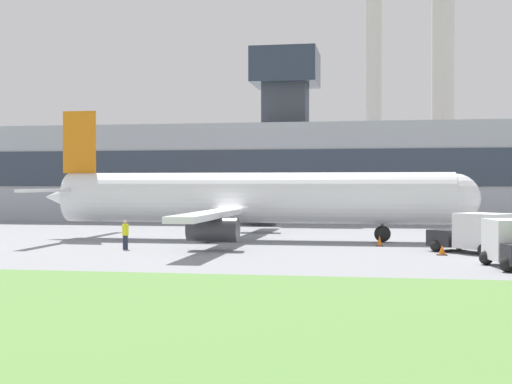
{
  "coord_description": "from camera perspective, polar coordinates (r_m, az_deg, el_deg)",
  "views": [
    {
      "loc": [
        10.07,
        -48.4,
        4.01
      ],
      "look_at": [
        1.59,
        1.4,
        3.44
      ],
      "focal_mm": 50.0,
      "sensor_mm": 36.0,
      "label": 1
    }
  ],
  "objects": [
    {
      "name": "pushback_tug",
      "position": [
        51.54,
        18.3,
        -2.82
      ],
      "size": [
        3.8,
        3.06,
        2.04
      ],
      "color": "yellow",
      "rests_on": "ground_plane"
    },
    {
      "name": "traffic_cone_wingtip",
      "position": [
        46.68,
        9.86,
        -3.9
      ],
      "size": [
        0.48,
        0.48,
        0.69
      ],
      "color": "black",
      "rests_on": "ground_plane"
    },
    {
      "name": "traffic_cone_near_nose",
      "position": [
        41.59,
        14.66,
        -4.55
      ],
      "size": [
        0.59,
        0.59,
        0.56
      ],
      "color": "black",
      "rests_on": "ground_plane"
    },
    {
      "name": "ground_crew_person",
      "position": [
        44.37,
        -10.41,
        -3.37
      ],
      "size": [
        0.56,
        0.56,
        1.78
      ],
      "color": "#23283D",
      "rests_on": "ground_plane"
    },
    {
      "name": "ground_plane",
      "position": [
        49.6,
        -2.08,
        -3.99
      ],
      "size": [
        400.0,
        400.0,
        0.0
      ],
      "primitive_type": "plane",
      "color": "gray"
    },
    {
      "name": "fuel_truck",
      "position": [
        43.16,
        17.21,
        -3.19
      ],
      "size": [
        5.02,
        4.9,
        2.33
      ],
      "color": "#232328",
      "rests_on": "ground_plane"
    },
    {
      "name": "smokestack_left",
      "position": [
        105.41,
        9.37,
        10.86
      ],
      "size": [
        2.7,
        2.7,
        45.21
      ],
      "color": "beige",
      "rests_on": "ground_plane"
    },
    {
      "name": "airplane",
      "position": [
        50.63,
        -0.62,
        -0.55
      ],
      "size": [
        31.38,
        29.42,
        9.41
      ],
      "color": "white",
      "rests_on": "ground_plane"
    },
    {
      "name": "smokestack_right",
      "position": [
        108.56,
        14.72,
        9.43
      ],
      "size": [
        3.76,
        3.76,
        40.96
      ],
      "color": "beige",
      "rests_on": "ground_plane"
    },
    {
      "name": "terminal_building",
      "position": [
        78.81,
        2.33,
        1.66
      ],
      "size": [
        71.56,
        14.43,
        18.74
      ],
      "color": "#9EA3AD",
      "rests_on": "ground_plane"
    },
    {
      "name": "baggage_truck",
      "position": [
        36.33,
        19.83,
        -3.98
      ],
      "size": [
        2.95,
        4.48,
        2.29
      ],
      "color": "#232328",
      "rests_on": "ground_plane"
    }
  ]
}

